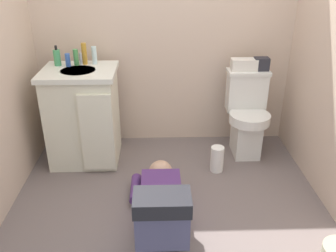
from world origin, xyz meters
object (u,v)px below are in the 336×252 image
(person_plumber, at_px, (161,204))
(bottle_amber, at_px, (84,54))
(bottle_clear, at_px, (94,55))
(vanity_cabinet, at_px, (84,115))
(soap_dispenser, at_px, (57,57))
(bottle_blue, at_px, (68,60))
(bottle_green, at_px, (76,57))
(paper_towel_roll, at_px, (217,159))
(faucet, at_px, (81,59))
(toiletry_bag, at_px, (261,64))
(toilet, at_px, (247,115))
(tissue_box, at_px, (244,65))

(person_plumber, relative_size, bottle_amber, 6.00)
(bottle_amber, distance_m, bottle_clear, 0.08)
(person_plumber, distance_m, bottle_clear, 1.40)
(vanity_cabinet, xyz_separation_m, soap_dispenser, (-0.19, 0.13, 0.47))
(bottle_blue, bearing_deg, bottle_clear, 17.94)
(bottle_green, bearing_deg, bottle_clear, 12.20)
(paper_towel_roll, bearing_deg, bottle_blue, 164.61)
(soap_dispenser, xyz_separation_m, bottle_clear, (0.30, 0.04, 0.01))
(bottle_amber, xyz_separation_m, bottle_clear, (0.08, 0.01, -0.01))
(soap_dispenser, xyz_separation_m, bottle_amber, (0.22, 0.03, 0.02))
(soap_dispenser, relative_size, bottle_clear, 1.12)
(person_plumber, relative_size, bottle_green, 8.00)
(soap_dispenser, height_order, bottle_clear, soap_dispenser)
(paper_towel_roll, bearing_deg, faucet, 161.02)
(toiletry_bag, distance_m, bottle_clear, 1.42)
(toilet, relative_size, bottle_clear, 5.07)
(person_plumber, xyz_separation_m, bottle_green, (-0.68, 1.05, 0.71))
(faucet, relative_size, bottle_clear, 0.68)
(bottle_green, xyz_separation_m, bottle_clear, (0.15, 0.03, 0.01))
(person_plumber, height_order, bottle_green, bottle_green)
(bottle_amber, relative_size, paper_towel_roll, 0.80)
(bottle_blue, height_order, bottle_clear, bottle_clear)
(toiletry_bag, bearing_deg, tissue_box, 180.00)
(vanity_cabinet, xyz_separation_m, faucet, (-0.00, 0.15, 0.45))
(faucet, xyz_separation_m, paper_towel_roll, (1.13, -0.39, -0.76))
(tissue_box, relative_size, bottle_clear, 1.49)
(soap_dispenser, bearing_deg, toiletry_bag, 1.44)
(faucet, bearing_deg, bottle_blue, -152.67)
(faucet, height_order, bottle_blue, bottle_blue)
(faucet, relative_size, person_plumber, 0.09)
(tissue_box, distance_m, bottle_green, 1.42)
(toiletry_bag, bearing_deg, bottle_clear, -179.74)
(toilet, relative_size, faucet, 7.50)
(tissue_box, distance_m, soap_dispenser, 1.57)
(soap_dispenser, distance_m, bottle_amber, 0.22)
(person_plumber, bearing_deg, bottle_clear, 116.42)
(faucet, height_order, bottle_green, bottle_green)
(faucet, xyz_separation_m, bottle_amber, (0.03, 0.01, 0.04))
(faucet, distance_m, bottle_blue, 0.11)
(toiletry_bag, distance_m, soap_dispenser, 1.72)
(toiletry_bag, distance_m, paper_towel_roll, 0.90)
(bottle_green, bearing_deg, toilet, -2.06)
(toilet, xyz_separation_m, soap_dispenser, (-1.62, 0.05, 0.52))
(tissue_box, height_order, bottle_amber, bottle_amber)
(bottle_amber, bearing_deg, paper_towel_roll, -19.91)
(bottle_green, height_order, bottle_clear, bottle_clear)
(bottle_blue, bearing_deg, tissue_box, 2.84)
(tissue_box, height_order, soap_dispenser, soap_dispenser)
(toiletry_bag, xyz_separation_m, paper_towel_roll, (-0.40, -0.41, -0.69))
(faucet, bearing_deg, bottle_green, -157.78)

